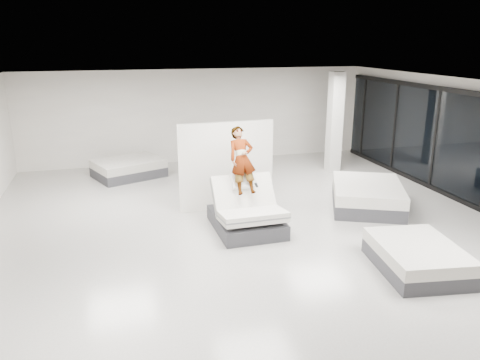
{
  "coord_description": "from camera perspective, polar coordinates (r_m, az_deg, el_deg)",
  "views": [
    {
      "loc": [
        -2.86,
        -9.05,
        4.16
      ],
      "look_at": [
        -0.09,
        1.06,
        1.0
      ],
      "focal_mm": 35.0,
      "sensor_mm": 36.0,
      "label": 1
    }
  ],
  "objects": [
    {
      "name": "room",
      "position": [
        9.83,
        2.16,
        1.67
      ],
      "size": [
        14.0,
        14.04,
        3.2
      ],
      "color": "#BBB8B1",
      "rests_on": "ground"
    },
    {
      "name": "hero_bed",
      "position": [
        10.59,
        0.82,
        -4.2
      ],
      "size": [
        1.46,
        1.91,
        1.27
      ],
      "color": "#35353A",
      "rests_on": "floor"
    },
    {
      "name": "person",
      "position": [
        10.63,
        0.28,
        0.73
      ],
      "size": [
        0.61,
        1.58,
        1.09
      ],
      "primitive_type": "imported",
      "rotation": [
        1.07,
        0.0,
        0.02
      ],
      "color": "slate",
      "rests_on": "hero_bed"
    },
    {
      "name": "remote",
      "position": [
        10.42,
        1.99,
        -0.61
      ],
      "size": [
        0.05,
        0.14,
        0.08
      ],
      "primitive_type": "cube",
      "rotation": [
        0.35,
        0.0,
        0.02
      ],
      "color": "black",
      "rests_on": "person"
    },
    {
      "name": "divider_panel",
      "position": [
        11.77,
        -1.63,
        1.76
      ],
      "size": [
        2.44,
        0.24,
        2.22
      ],
      "primitive_type": "cube",
      "rotation": [
        0.0,
        0.0,
        0.05
      ],
      "color": "white",
      "rests_on": "floor"
    },
    {
      "name": "flat_bed_right_far",
      "position": [
        12.46,
        15.24,
        -1.83
      ],
      "size": [
        2.47,
        2.75,
        0.62
      ],
      "color": "#35353A",
      "rests_on": "floor"
    },
    {
      "name": "flat_bed_right_near",
      "position": [
        9.44,
        20.78,
        -8.82
      ],
      "size": [
        1.65,
        2.05,
        0.51
      ],
      "color": "#35353A",
      "rests_on": "floor"
    },
    {
      "name": "flat_bed_left_far",
      "position": [
        15.11,
        -13.42,
        1.41
      ],
      "size": [
        2.4,
        2.12,
        0.55
      ],
      "color": "#35353A",
      "rests_on": "floor"
    },
    {
      "name": "column",
      "position": [
        15.4,
        11.47,
        6.88
      ],
      "size": [
        0.4,
        0.4,
        3.2
      ],
      "primitive_type": "cube",
      "color": "silver",
      "rests_on": "floor"
    }
  ]
}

